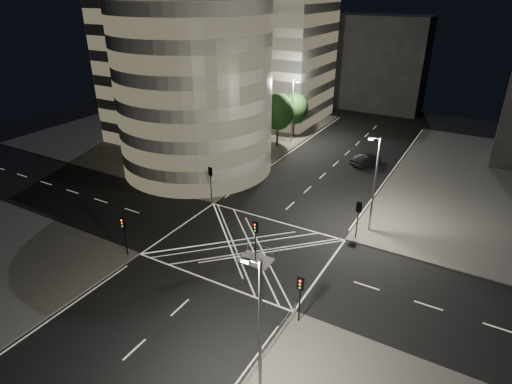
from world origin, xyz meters
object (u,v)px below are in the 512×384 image
Objects in this scene: traffic_signal_nr at (300,291)px; street_lamp_right_near at (259,329)px; traffic_signal_nl at (124,229)px; traffic_signal_island at (255,234)px; street_lamp_left_far at (293,109)px; street_lamp_right_far at (374,182)px; street_lamp_left_near at (230,142)px; traffic_signal_fl at (211,177)px; traffic_signal_fr at (358,213)px; central_island at (256,260)px; sedan at (366,159)px.

street_lamp_right_near is (0.64, -7.20, 2.63)m from traffic_signal_nr.
traffic_signal_nl is 1.00× the size of traffic_signal_island.
street_lamp_right_far is at bearing -48.06° from street_lamp_left_far.
street_lamp_left_near is at bearing 170.97° from street_lamp_right_far.
street_lamp_left_far is (-18.24, 36.80, 2.63)m from traffic_signal_nr.
street_lamp_left_near reaches higher than traffic_signal_nr.
street_lamp_right_far reaches higher than traffic_signal_fl.
traffic_signal_nr is at bearing -90.00° from traffic_signal_fr.
street_lamp_right_near is (0.00, -23.00, 0.00)m from street_lamp_right_far.
traffic_signal_island is (0.00, 0.00, 2.84)m from central_island.
traffic_signal_fl is at bearing 90.00° from traffic_signal_nl.
street_lamp_left_far reaches higher than traffic_signal_nl.
traffic_signal_nr is 34.02m from sedan.
traffic_signal_nr is at bearing -45.87° from street_lamp_left_near.
street_lamp_left_near is 20.37m from sedan.
traffic_signal_nl is 0.40× the size of street_lamp_right_near.
traffic_signal_nr is 0.40× the size of street_lamp_right_near.
traffic_signal_fl reaches higher than central_island.
street_lamp_left_near is at bearing 130.27° from traffic_signal_island.
traffic_signal_nl and traffic_signal_island have the same top height.
traffic_signal_fr is (17.60, 0.00, 0.00)m from traffic_signal_fl.
traffic_signal_nr is 1.00× the size of traffic_signal_island.
traffic_signal_island is (-6.80, -8.30, 0.00)m from traffic_signal_fr.
traffic_signal_fl is (-10.80, 8.30, 2.84)m from central_island.
traffic_signal_fl is 0.84× the size of sedan.
sedan is at bearing 98.55° from traffic_signal_nr.
traffic_signal_nr is (0.00, -13.60, 0.00)m from traffic_signal_fr.
traffic_signal_fl and traffic_signal_nr have the same top height.
sedan is at bearing 69.50° from traffic_signal_nl.
street_lamp_right_far is at bearing 87.70° from traffic_signal_nr.
traffic_signal_fr is 0.40× the size of street_lamp_left_near.
traffic_signal_nl is 36.90m from street_lamp_left_far.
sedan reaches higher than central_island.
traffic_signal_nl is 1.00× the size of traffic_signal_fr.
street_lamp_right_near is at bearing 120.99° from sedan.
street_lamp_right_near is (0.64, -20.80, 2.63)m from traffic_signal_fr.
sedan is at bearing 86.46° from traffic_signal_island.
street_lamp_right_far reaches higher than central_island.
traffic_signal_fl is 5.86m from street_lamp_left_near.
traffic_signal_nr is at bearing -63.64° from street_lamp_left_far.
street_lamp_left_near and street_lamp_right_near have the same top height.
traffic_signal_fr is 0.40× the size of street_lamp_right_near.
traffic_signal_fl is 18.55m from street_lamp_right_far.
traffic_signal_fl is at bearing -173.12° from street_lamp_right_far.
central_island is at bearing 120.75° from street_lamp_right_near.
traffic_signal_fr is 0.40× the size of street_lamp_left_far.
traffic_signal_nr is 0.40× the size of street_lamp_right_far.
street_lamp_right_far and street_lamp_right_near have the same top height.
street_lamp_left_near is 19.11m from street_lamp_right_far.
street_lamp_right_near is at bearing -54.03° from street_lamp_left_near.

